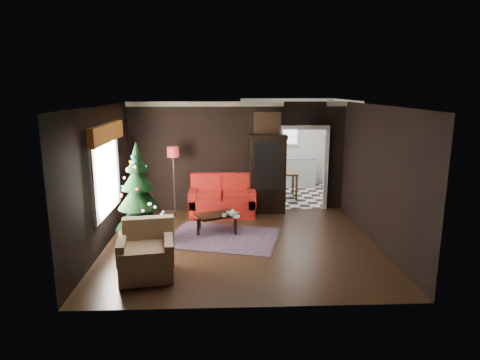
{
  "coord_description": "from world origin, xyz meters",
  "views": [
    {
      "loc": [
        -0.36,
        -7.99,
        3.13
      ],
      "look_at": [
        0.0,
        0.9,
        1.15
      ],
      "focal_mm": 31.04,
      "sensor_mm": 36.0,
      "label": 1
    }
  ],
  "objects_px": {
    "curio_cabinet": "(267,176)",
    "christmas_tree": "(139,192)",
    "armchair": "(146,250)",
    "teapot": "(233,213)",
    "floor_lamp": "(174,184)",
    "kitchen_table": "(284,185)",
    "coffee_table": "(217,223)",
    "loveseat": "(222,196)",
    "wall_clock": "(315,118)"
  },
  "relations": [
    {
      "from": "curio_cabinet",
      "to": "coffee_table",
      "type": "distance_m",
      "value": 2.08
    },
    {
      "from": "loveseat",
      "to": "floor_lamp",
      "type": "xyz_separation_m",
      "value": [
        -1.18,
        -0.07,
        0.33
      ]
    },
    {
      "from": "coffee_table",
      "to": "wall_clock",
      "type": "distance_m",
      "value": 3.68
    },
    {
      "from": "coffee_table",
      "to": "teapot",
      "type": "xyz_separation_m",
      "value": [
        0.34,
        -0.21,
        0.28
      ]
    },
    {
      "from": "loveseat",
      "to": "coffee_table",
      "type": "bearing_deg",
      "value": -95.15
    },
    {
      "from": "coffee_table",
      "to": "loveseat",
      "type": "bearing_deg",
      "value": 84.85
    },
    {
      "from": "christmas_tree",
      "to": "kitchen_table",
      "type": "height_order",
      "value": "christmas_tree"
    },
    {
      "from": "curio_cabinet",
      "to": "coffee_table",
      "type": "xyz_separation_m",
      "value": [
        -1.26,
        -1.48,
        -0.74
      ]
    },
    {
      "from": "christmas_tree",
      "to": "teapot",
      "type": "distance_m",
      "value": 2.03
    },
    {
      "from": "teapot",
      "to": "wall_clock",
      "type": "xyz_separation_m",
      "value": [
        2.12,
        1.87,
        1.89
      ]
    },
    {
      "from": "armchair",
      "to": "floor_lamp",
      "type": "bearing_deg",
      "value": 79.21
    },
    {
      "from": "loveseat",
      "to": "teapot",
      "type": "bearing_deg",
      "value": -81.1
    },
    {
      "from": "curio_cabinet",
      "to": "christmas_tree",
      "type": "distance_m",
      "value": 3.48
    },
    {
      "from": "christmas_tree",
      "to": "coffee_table",
      "type": "xyz_separation_m",
      "value": [
        1.58,
        0.52,
        -0.84
      ]
    },
    {
      "from": "loveseat",
      "to": "floor_lamp",
      "type": "height_order",
      "value": "floor_lamp"
    },
    {
      "from": "armchair",
      "to": "teapot",
      "type": "height_order",
      "value": "armchair"
    },
    {
      "from": "floor_lamp",
      "to": "wall_clock",
      "type": "distance_m",
      "value": 3.88
    },
    {
      "from": "coffee_table",
      "to": "kitchen_table",
      "type": "distance_m",
      "value": 3.49
    },
    {
      "from": "curio_cabinet",
      "to": "kitchen_table",
      "type": "bearing_deg",
      "value": 65.56
    },
    {
      "from": "curio_cabinet",
      "to": "floor_lamp",
      "type": "bearing_deg",
      "value": -172.8
    },
    {
      "from": "kitchen_table",
      "to": "curio_cabinet",
      "type": "bearing_deg",
      "value": -114.44
    },
    {
      "from": "curio_cabinet",
      "to": "coffee_table",
      "type": "bearing_deg",
      "value": -130.51
    },
    {
      "from": "wall_clock",
      "to": "christmas_tree",
      "type": "bearing_deg",
      "value": -151.74
    },
    {
      "from": "floor_lamp",
      "to": "kitchen_table",
      "type": "relative_size",
      "value": 2.43
    },
    {
      "from": "teapot",
      "to": "kitchen_table",
      "type": "relative_size",
      "value": 0.23
    },
    {
      "from": "armchair",
      "to": "teapot",
      "type": "relative_size",
      "value": 5.4
    },
    {
      "from": "christmas_tree",
      "to": "coffee_table",
      "type": "distance_m",
      "value": 1.87
    },
    {
      "from": "wall_clock",
      "to": "kitchen_table",
      "type": "relative_size",
      "value": 0.43
    },
    {
      "from": "curio_cabinet",
      "to": "wall_clock",
      "type": "xyz_separation_m",
      "value": [
        1.2,
        0.18,
        1.43
      ]
    },
    {
      "from": "christmas_tree",
      "to": "armchair",
      "type": "distance_m",
      "value": 1.81
    },
    {
      "from": "curio_cabinet",
      "to": "christmas_tree",
      "type": "xyz_separation_m",
      "value": [
        -2.85,
        -2.0,
        0.1
      ]
    },
    {
      "from": "loveseat",
      "to": "curio_cabinet",
      "type": "relative_size",
      "value": 0.89
    },
    {
      "from": "curio_cabinet",
      "to": "christmas_tree",
      "type": "relative_size",
      "value": 0.98
    },
    {
      "from": "floor_lamp",
      "to": "christmas_tree",
      "type": "xyz_separation_m",
      "value": [
        -0.52,
        -1.7,
        0.22
      ]
    },
    {
      "from": "floor_lamp",
      "to": "teapot",
      "type": "distance_m",
      "value": 2.01
    },
    {
      "from": "curio_cabinet",
      "to": "floor_lamp",
      "type": "height_order",
      "value": "curio_cabinet"
    },
    {
      "from": "floor_lamp",
      "to": "kitchen_table",
      "type": "xyz_separation_m",
      "value": [
        2.98,
        1.72,
        -0.45
      ]
    },
    {
      "from": "floor_lamp",
      "to": "armchair",
      "type": "xyz_separation_m",
      "value": [
        -0.11,
        -3.36,
        -0.37
      ]
    },
    {
      "from": "loveseat",
      "to": "christmas_tree",
      "type": "distance_m",
      "value": 2.52
    },
    {
      "from": "loveseat",
      "to": "wall_clock",
      "type": "relative_size",
      "value": 5.31
    },
    {
      "from": "floor_lamp",
      "to": "teapot",
      "type": "height_order",
      "value": "floor_lamp"
    },
    {
      "from": "armchair",
      "to": "loveseat",
      "type": "bearing_deg",
      "value": 60.53
    },
    {
      "from": "christmas_tree",
      "to": "armchair",
      "type": "height_order",
      "value": "christmas_tree"
    },
    {
      "from": "kitchen_table",
      "to": "coffee_table",
      "type": "bearing_deg",
      "value": -123.34
    },
    {
      "from": "floor_lamp",
      "to": "kitchen_table",
      "type": "distance_m",
      "value": 3.47
    },
    {
      "from": "curio_cabinet",
      "to": "teapot",
      "type": "bearing_deg",
      "value": -118.56
    },
    {
      "from": "teapot",
      "to": "wall_clock",
      "type": "distance_m",
      "value": 3.4
    },
    {
      "from": "curio_cabinet",
      "to": "floor_lamp",
      "type": "xyz_separation_m",
      "value": [
        -2.33,
        -0.29,
        -0.12
      ]
    },
    {
      "from": "loveseat",
      "to": "kitchen_table",
      "type": "height_order",
      "value": "loveseat"
    },
    {
      "from": "floor_lamp",
      "to": "christmas_tree",
      "type": "distance_m",
      "value": 1.79
    }
  ]
}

